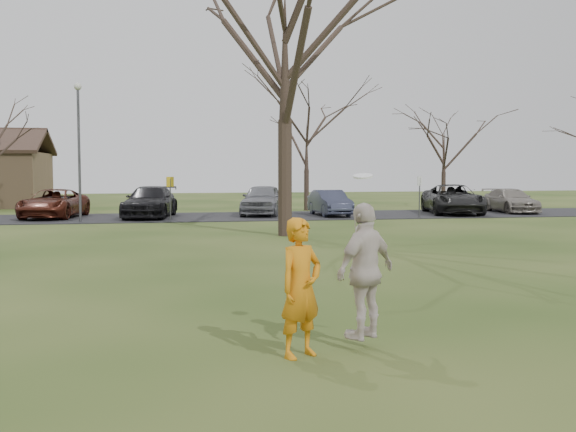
# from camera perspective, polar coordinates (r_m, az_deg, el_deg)

# --- Properties ---
(ground) EXTENTS (120.00, 120.00, 0.00)m
(ground) POSITION_cam_1_polar(r_m,az_deg,el_deg) (9.73, 4.52, -10.48)
(ground) COLOR #1E380F
(ground) RESTS_ON ground
(parking_strip) EXTENTS (62.00, 6.50, 0.04)m
(parking_strip) POSITION_cam_1_polar(r_m,az_deg,el_deg) (34.26, -6.64, -0.06)
(parking_strip) COLOR black
(parking_strip) RESTS_ON ground
(player_defender) EXTENTS (0.79, 0.71, 1.81)m
(player_defender) POSITION_cam_1_polar(r_m,az_deg,el_deg) (8.73, 1.08, -6.08)
(player_defender) COLOR orange
(player_defender) RESTS_ON ground
(car_2) EXTENTS (3.22, 5.41, 1.41)m
(car_2) POSITION_cam_1_polar(r_m,az_deg,el_deg) (34.94, -19.19, 1.01)
(car_2) COLOR #4D1D12
(car_2) RESTS_ON parking_strip
(car_3) EXTENTS (3.06, 5.56, 1.53)m
(car_3) POSITION_cam_1_polar(r_m,az_deg,el_deg) (34.07, -11.57, 1.18)
(car_3) COLOR black
(car_3) RESTS_ON parking_strip
(car_4) EXTENTS (3.16, 5.07, 1.61)m
(car_4) POSITION_cam_1_polar(r_m,az_deg,el_deg) (35.10, -2.17, 1.41)
(car_4) COLOR slate
(car_4) RESTS_ON parking_strip
(car_5) EXTENTS (1.56, 4.03, 1.31)m
(car_5) POSITION_cam_1_polar(r_m,az_deg,el_deg) (34.68, 3.57, 1.12)
(car_5) COLOR #33384D
(car_5) RESTS_ON parking_strip
(car_6) EXTENTS (3.73, 6.05, 1.56)m
(car_6) POSITION_cam_1_polar(r_m,az_deg,el_deg) (37.11, 13.76, 1.40)
(car_6) COLOR black
(car_6) RESTS_ON parking_strip
(car_7) EXTENTS (2.12, 4.59, 1.30)m
(car_7) POSITION_cam_1_polar(r_m,az_deg,el_deg) (39.19, 18.32, 1.25)
(car_7) COLOR gray
(car_7) RESTS_ON parking_strip
(catching_play) EXTENTS (1.14, 0.96, 2.23)m
(catching_play) POSITION_cam_1_polar(r_m,az_deg,el_deg) (9.12, 6.56, -4.61)
(catching_play) COLOR beige
(catching_play) RESTS_ON ground
(lamp_post) EXTENTS (0.34, 0.34, 6.27)m
(lamp_post) POSITION_cam_1_polar(r_m,az_deg,el_deg) (31.81, -17.27, 6.59)
(lamp_post) COLOR #47474C
(lamp_post) RESTS_ON ground
(sign_yellow) EXTENTS (0.35, 0.35, 2.08)m
(sign_yellow) POSITION_cam_1_polar(r_m,az_deg,el_deg) (31.10, -9.93, 2.13)
(sign_yellow) COLOR #47474C
(sign_yellow) RESTS_ON ground
(sign_white) EXTENTS (0.35, 0.35, 2.08)m
(sign_white) POSITION_cam_1_polar(r_m,az_deg,el_deg) (33.52, 11.06, 2.25)
(sign_white) COLOR #47474C
(sign_white) RESTS_ON ground
(big_tree) EXTENTS (9.00, 9.00, 14.00)m
(big_tree) POSITION_cam_1_polar(r_m,az_deg,el_deg) (24.92, -0.26, 14.56)
(big_tree) COLOR #352821
(big_tree) RESTS_ON ground
(small_tree_row) EXTENTS (55.00, 5.90, 8.50)m
(small_tree_row) POSITION_cam_1_polar(r_m,az_deg,el_deg) (39.77, -0.88, 6.11)
(small_tree_row) COLOR #352821
(small_tree_row) RESTS_ON ground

